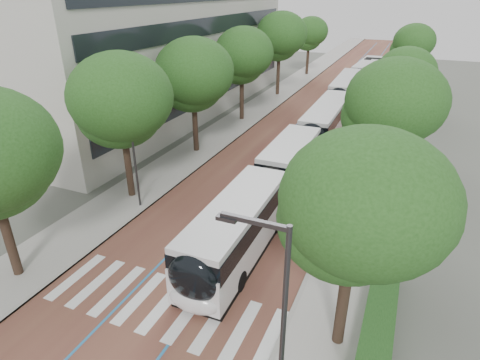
# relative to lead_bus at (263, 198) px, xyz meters

# --- Properties ---
(ground) EXTENTS (160.00, 160.00, 0.00)m
(ground) POSITION_rel_lead_bus_xyz_m (-1.74, -9.41, -1.63)
(ground) COLOR #51544C
(ground) RESTS_ON ground
(road) EXTENTS (11.00, 140.00, 0.02)m
(road) POSITION_rel_lead_bus_xyz_m (-1.74, 30.59, -1.62)
(road) COLOR brown
(road) RESTS_ON ground
(sidewalk_left) EXTENTS (4.00, 140.00, 0.12)m
(sidewalk_left) POSITION_rel_lead_bus_xyz_m (-9.24, 30.59, -1.57)
(sidewalk_left) COLOR #9B9893
(sidewalk_left) RESTS_ON ground
(sidewalk_right) EXTENTS (4.00, 140.00, 0.12)m
(sidewalk_right) POSITION_rel_lead_bus_xyz_m (5.76, 30.59, -1.57)
(sidewalk_right) COLOR #9B9893
(sidewalk_right) RESTS_ON ground
(kerb_left) EXTENTS (0.20, 140.00, 0.14)m
(kerb_left) POSITION_rel_lead_bus_xyz_m (-7.34, 30.59, -1.57)
(kerb_left) COLOR gray
(kerb_left) RESTS_ON ground
(kerb_right) EXTENTS (0.20, 140.00, 0.14)m
(kerb_right) POSITION_rel_lead_bus_xyz_m (3.86, 30.59, -1.57)
(kerb_right) COLOR gray
(kerb_right) RESTS_ON ground
(zebra_crossing) EXTENTS (10.55, 3.60, 0.01)m
(zebra_crossing) POSITION_rel_lead_bus_xyz_m (-1.54, -8.41, -1.60)
(zebra_crossing) COLOR silver
(zebra_crossing) RESTS_ON ground
(lane_line_left) EXTENTS (0.12, 126.00, 0.01)m
(lane_line_left) POSITION_rel_lead_bus_xyz_m (-3.34, 30.59, -1.60)
(lane_line_left) COLOR #226FAC
(lane_line_left) RESTS_ON road
(lane_line_right) EXTENTS (0.12, 126.00, 0.01)m
(lane_line_right) POSITION_rel_lead_bus_xyz_m (-0.14, 30.59, -1.60)
(lane_line_right) COLOR #226FAC
(lane_line_right) RESTS_ON road
(office_building) EXTENTS (18.11, 40.00, 14.00)m
(office_building) POSITION_rel_lead_bus_xyz_m (-21.21, 18.59, 5.37)
(office_building) COLOR #B3B1A6
(office_building) RESTS_ON ground
(streetlight_near) EXTENTS (1.82, 0.20, 8.00)m
(streetlight_near) POSITION_rel_lead_bus_xyz_m (4.88, -12.41, 3.19)
(streetlight_near) COLOR #2D2D2F
(streetlight_near) RESTS_ON sidewalk_right
(streetlight_far) EXTENTS (1.82, 0.20, 8.00)m
(streetlight_far) POSITION_rel_lead_bus_xyz_m (4.88, 12.59, 3.19)
(streetlight_far) COLOR #2D2D2F
(streetlight_far) RESTS_ON sidewalk_right
(lamp_post_left) EXTENTS (0.14, 0.14, 8.00)m
(lamp_post_left) POSITION_rel_lead_bus_xyz_m (-7.84, -1.41, 2.49)
(lamp_post_left) COLOR #2D2D2F
(lamp_post_left) RESTS_ON sidewalk_left
(trees_left) EXTENTS (6.28, 60.74, 9.71)m
(trees_left) POSITION_rel_lead_bus_xyz_m (-9.24, 13.23, 4.72)
(trees_left) COLOR black
(trees_left) RESTS_ON ground
(trees_right) EXTENTS (5.71, 47.27, 8.81)m
(trees_right) POSITION_rel_lead_bus_xyz_m (5.96, 9.46, 4.44)
(trees_right) COLOR black
(trees_right) RESTS_ON ground
(lead_bus) EXTENTS (2.67, 18.42, 3.20)m
(lead_bus) POSITION_rel_lead_bus_xyz_m (0.00, 0.00, 0.00)
(lead_bus) COLOR black
(lead_bus) RESTS_ON ground
(bus_queued_0) EXTENTS (2.62, 12.42, 3.20)m
(bus_queued_0) POSITION_rel_lead_bus_xyz_m (0.22, 15.92, -0.00)
(bus_queued_0) COLOR silver
(bus_queued_0) RESTS_ON ground
(bus_queued_1) EXTENTS (2.81, 12.45, 3.20)m
(bus_queued_1) POSITION_rel_lead_bus_xyz_m (-0.27, 29.32, -0.00)
(bus_queued_1) COLOR silver
(bus_queued_1) RESTS_ON ground
(bus_queued_2) EXTENTS (3.12, 12.51, 3.20)m
(bus_queued_2) POSITION_rel_lead_bus_xyz_m (0.51, 41.90, -0.00)
(bus_queued_2) COLOR silver
(bus_queued_2) RESTS_ON ground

